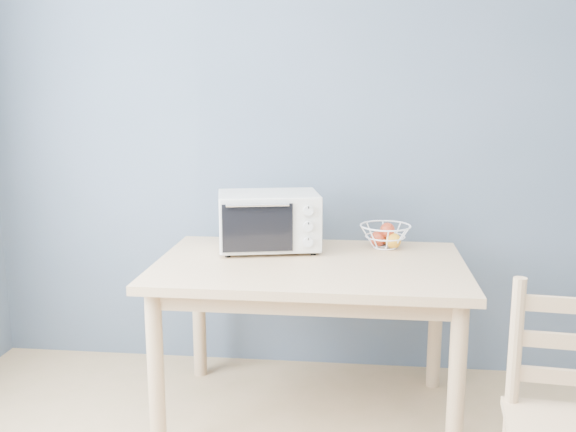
# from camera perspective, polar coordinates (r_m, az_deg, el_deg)

# --- Properties ---
(room) EXTENTS (4.01, 4.51, 2.61)m
(room) POSITION_cam_1_polar(r_m,az_deg,el_deg) (1.18, 4.23, 0.23)
(room) COLOR tan
(room) RESTS_ON ground
(dining_table) EXTENTS (1.40, 0.90, 0.75)m
(dining_table) POSITION_cam_1_polar(r_m,az_deg,el_deg) (2.95, 1.95, -6.00)
(dining_table) COLOR tan
(dining_table) RESTS_ON ground
(toaster_oven) EXTENTS (0.54, 0.44, 0.28)m
(toaster_oven) POSITION_cam_1_polar(r_m,az_deg,el_deg) (3.11, -2.07, -0.37)
(toaster_oven) COLOR beige
(toaster_oven) RESTS_ON dining_table
(fruit_basket) EXTENTS (0.27, 0.27, 0.13)m
(fruit_basket) POSITION_cam_1_polar(r_m,az_deg,el_deg) (3.20, 8.68, -1.70)
(fruit_basket) COLOR white
(fruit_basket) RESTS_ON dining_table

